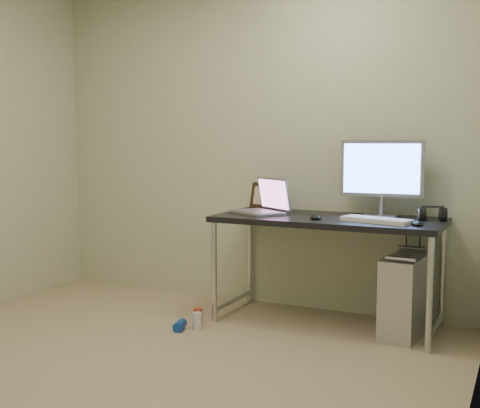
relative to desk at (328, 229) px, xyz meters
The scene contains 18 objects.
floor 1.72m from the desk, 117.15° to the right, with size 3.50×3.50×0.00m, color tan.
wall_back 0.99m from the desk, 155.13° to the left, with size 3.50×0.02×2.50m, color beige.
wall_right 1.84m from the desk, 54.06° to the right, with size 0.02×3.50×2.50m, color beige.
desk is the anchor object (origin of this frame).
tower_computer 0.67m from the desk, ahead, with size 0.26×0.52×0.56m.
cable_a 0.62m from the desk, 30.46° to the left, with size 0.01×0.01×0.70m, color black.
cable_b 0.70m from the desk, 24.78° to the left, with size 0.01×0.01×0.72m, color black.
can_red 1.08m from the desk, 152.47° to the right, with size 0.06×0.06×0.12m, color red.
can_white 1.09m from the desk, 146.25° to the right, with size 0.06×0.06×0.11m, color white.
can_blue 1.20m from the desk, 145.94° to the right, with size 0.07×0.07×0.12m, color #1044B2.
laptop 0.50m from the desk, behind, with size 0.47×0.45×0.25m.
monitor 0.53m from the desk, 28.58° to the left, with size 0.56×0.18×0.53m.
keyboard 0.39m from the desk, 18.43° to the right, with size 0.45×0.15×0.03m, color white.
mouse_right 0.65m from the desk, 14.73° to the right, with size 0.07×0.11×0.04m, color black.
mouse_left 0.18m from the desk, 105.81° to the right, with size 0.08×0.12×0.04m, color black.
headphones 0.69m from the desk, 10.75° to the left, with size 0.20×0.12×0.12m.
picture_frame 0.70m from the desk, 153.70° to the left, with size 0.25×0.03×0.20m, color black.
webcam 0.57m from the desk, 147.68° to the left, with size 0.05×0.04×0.12m.
Camera 1 is at (1.96, -2.52, 1.27)m, focal length 45.00 mm.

